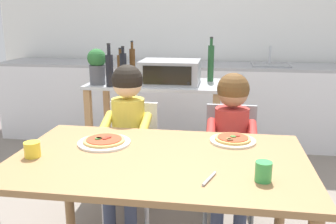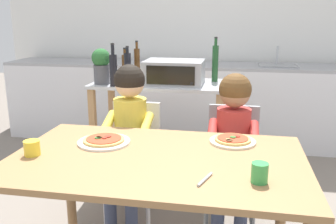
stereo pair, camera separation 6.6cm
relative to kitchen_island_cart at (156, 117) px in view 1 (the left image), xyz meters
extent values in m
plane|color=slate|center=(0.25, -0.15, -0.59)|extent=(11.20, 11.20, 0.00)
cube|color=white|center=(0.25, 1.59, 0.76)|extent=(5.03, 0.12, 2.70)
cube|color=silver|center=(0.25, 1.18, -0.16)|extent=(4.53, 0.60, 0.86)
cube|color=#9E9EA3|center=(0.25, 1.18, 0.29)|extent=(4.53, 0.60, 0.03)
cube|color=gray|center=(1.04, 1.18, 0.30)|extent=(0.40, 0.33, 0.02)
cylinder|color=#B7BABF|center=(1.04, 1.30, 0.40)|extent=(0.02, 0.02, 0.20)
cube|color=#B7BABF|center=(0.00, 0.00, 0.28)|extent=(1.08, 0.55, 0.02)
cube|color=#AD7F51|center=(0.00, 0.00, -0.28)|extent=(1.00, 0.50, 0.02)
cube|color=#AD7F51|center=(-0.50, -0.23, -0.16)|extent=(0.05, 0.05, 0.86)
cube|color=#AD7F51|center=(0.50, -0.23, -0.16)|extent=(0.05, 0.05, 0.86)
cube|color=#AD7F51|center=(-0.50, 0.23, -0.16)|extent=(0.05, 0.05, 0.86)
cube|color=#AD7F51|center=(0.50, 0.23, -0.16)|extent=(0.05, 0.05, 0.86)
cube|color=#999BA0|center=(0.12, -0.03, 0.39)|extent=(0.46, 0.34, 0.19)
cube|color=black|center=(0.12, -0.20, 0.39)|extent=(0.37, 0.01, 0.14)
cylinder|color=black|center=(0.29, -0.20, 0.33)|extent=(0.02, 0.01, 0.02)
cylinder|color=black|center=(-0.32, -0.22, 0.42)|extent=(0.06, 0.06, 0.24)
cylinder|color=black|center=(-0.32, -0.22, 0.57)|extent=(0.03, 0.03, 0.07)
cylinder|color=black|center=(-0.32, -0.22, 0.62)|extent=(0.03, 0.03, 0.01)
cylinder|color=#4C2D14|center=(-0.24, 0.19, 0.42)|extent=(0.05, 0.05, 0.25)
cylinder|color=#4C2D14|center=(-0.24, 0.19, 0.58)|extent=(0.02, 0.02, 0.06)
cylinder|color=black|center=(-0.24, 0.19, 0.61)|extent=(0.02, 0.02, 0.01)
cylinder|color=#4C2D14|center=(-0.32, 0.12, 0.40)|extent=(0.06, 0.06, 0.21)
cylinder|color=#4C2D14|center=(-0.32, 0.12, 0.53)|extent=(0.03, 0.03, 0.05)
cylinder|color=black|center=(-0.32, 0.12, 0.56)|extent=(0.03, 0.03, 0.01)
cylinder|color=#1E4723|center=(0.44, 0.13, 0.44)|extent=(0.05, 0.05, 0.29)
cylinder|color=#1E4723|center=(0.44, 0.13, 0.62)|extent=(0.02, 0.02, 0.06)
cylinder|color=black|center=(0.44, 0.13, 0.65)|extent=(0.03, 0.03, 0.01)
cylinder|color=black|center=(-0.28, 0.03, 0.41)|extent=(0.06, 0.06, 0.23)
cylinder|color=black|center=(-0.28, 0.03, 0.55)|extent=(0.02, 0.02, 0.05)
cylinder|color=black|center=(-0.28, 0.03, 0.58)|extent=(0.03, 0.03, 0.01)
cylinder|color=#4C4C51|center=(-0.44, -0.15, 0.37)|extent=(0.12, 0.12, 0.15)
sphere|color=#28602D|center=(-0.44, -0.15, 0.50)|extent=(0.15, 0.15, 0.15)
cube|color=olive|center=(0.25, -1.27, 0.14)|extent=(1.44, 0.89, 0.03)
cylinder|color=olive|center=(-0.41, -0.88, -0.23)|extent=(0.06, 0.06, 0.71)
cylinder|color=olive|center=(0.91, -0.88, -0.23)|extent=(0.06, 0.06, 0.71)
cube|color=silver|center=(-0.08, -0.61, -0.15)|extent=(0.36, 0.36, 0.04)
cube|color=silver|center=(-0.08, -0.45, 0.04)|extent=(0.34, 0.03, 0.38)
cylinder|color=silver|center=(0.07, -0.76, -0.37)|extent=(0.03, 0.03, 0.42)
cylinder|color=silver|center=(-0.23, -0.76, -0.37)|extent=(0.03, 0.03, 0.42)
cylinder|color=silver|center=(0.07, -0.46, -0.37)|extent=(0.03, 0.03, 0.42)
cylinder|color=silver|center=(-0.23, -0.46, -0.37)|extent=(0.03, 0.03, 0.42)
cube|color=gray|center=(0.61, -0.59, -0.15)|extent=(0.36, 0.36, 0.04)
cube|color=gray|center=(0.61, -0.43, 0.04)|extent=(0.34, 0.03, 0.38)
cylinder|color=gray|center=(0.76, -0.74, -0.37)|extent=(0.03, 0.03, 0.42)
cylinder|color=gray|center=(0.46, -0.74, -0.37)|extent=(0.03, 0.03, 0.42)
cylinder|color=gray|center=(0.76, -0.44, -0.37)|extent=(0.03, 0.03, 0.42)
cylinder|color=gray|center=(0.46, -0.44, -0.37)|extent=(0.03, 0.03, 0.42)
cube|color=#424C6B|center=(-0.01, -0.75, -0.11)|extent=(0.10, 0.30, 0.10)
cylinder|color=#424C6B|center=(-0.01, -0.88, -0.35)|extent=(0.08, 0.08, 0.44)
cube|color=#424C6B|center=(-0.15, -0.75, -0.11)|extent=(0.10, 0.30, 0.10)
cylinder|color=#424C6B|center=(-0.15, -0.88, -0.35)|extent=(0.08, 0.08, 0.44)
cylinder|color=yellow|center=(0.05, -0.71, 0.13)|extent=(0.06, 0.26, 0.15)
cylinder|color=yellow|center=(-0.21, -0.71, 0.13)|extent=(0.06, 0.26, 0.15)
cylinder|color=yellow|center=(-0.08, -0.61, 0.09)|extent=(0.22, 0.22, 0.40)
sphere|color=beige|center=(-0.08, -0.61, 0.40)|extent=(0.20, 0.20, 0.20)
sphere|color=black|center=(-0.08, -0.61, 0.42)|extent=(0.21, 0.21, 0.21)
cube|color=#424C6B|center=(0.68, -0.73, -0.11)|extent=(0.10, 0.30, 0.10)
cylinder|color=#424C6B|center=(0.68, -0.86, -0.35)|extent=(0.08, 0.08, 0.44)
cube|color=#424C6B|center=(0.54, -0.73, -0.11)|extent=(0.10, 0.30, 0.10)
cylinder|color=#424C6B|center=(0.54, -0.86, -0.35)|extent=(0.08, 0.08, 0.44)
cylinder|color=#BC332D|center=(0.74, -0.69, 0.10)|extent=(0.06, 0.26, 0.15)
cylinder|color=#BC332D|center=(0.48, -0.69, 0.10)|extent=(0.06, 0.26, 0.15)
cylinder|color=#BC332D|center=(0.61, -0.59, 0.07)|extent=(0.22, 0.22, 0.36)
sphere|color=#A37556|center=(0.61, -0.59, 0.36)|extent=(0.20, 0.20, 0.20)
sphere|color=brown|center=(0.61, -0.59, 0.37)|extent=(0.21, 0.21, 0.21)
cylinder|color=white|center=(-0.08, -1.12, 0.16)|extent=(0.28, 0.28, 0.01)
cylinder|color=tan|center=(-0.08, -1.12, 0.17)|extent=(0.22, 0.22, 0.01)
cylinder|color=#B23D23|center=(-0.08, -1.12, 0.18)|extent=(0.19, 0.19, 0.00)
cylinder|color=maroon|center=(-0.07, -1.12, 0.19)|extent=(0.03, 0.03, 0.01)
cylinder|color=#563319|center=(-0.10, -1.12, 0.19)|extent=(0.03, 0.03, 0.01)
cylinder|color=maroon|center=(-0.06, -1.10, 0.19)|extent=(0.03, 0.03, 0.01)
cylinder|color=#386628|center=(-0.11, -1.13, 0.19)|extent=(0.04, 0.04, 0.01)
cylinder|color=beige|center=(0.61, -0.99, 0.16)|extent=(0.25, 0.25, 0.01)
cylinder|color=tan|center=(0.61, -0.99, 0.17)|extent=(0.20, 0.20, 0.01)
cylinder|color=#B23D23|center=(0.61, -0.99, 0.18)|extent=(0.17, 0.17, 0.00)
cylinder|color=#DBC666|center=(0.59, -1.03, 0.19)|extent=(0.02, 0.02, 0.01)
cylinder|color=#386628|center=(0.61, -0.98, 0.19)|extent=(0.03, 0.03, 0.01)
cylinder|color=#563319|center=(0.60, -1.04, 0.19)|extent=(0.03, 0.03, 0.01)
cylinder|color=maroon|center=(0.64, -0.96, 0.19)|extent=(0.03, 0.03, 0.01)
cylinder|color=green|center=(0.73, -1.47, 0.20)|extent=(0.07, 0.07, 0.09)
cylinder|color=yellow|center=(-0.36, -1.36, 0.19)|extent=(0.08, 0.08, 0.08)
cylinder|color=#B7BABF|center=(0.51, -1.49, 0.16)|extent=(0.06, 0.14, 0.01)
camera|label=1|loc=(0.55, -2.95, 0.83)|focal=39.75mm
camera|label=2|loc=(0.62, -2.94, 0.83)|focal=39.75mm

